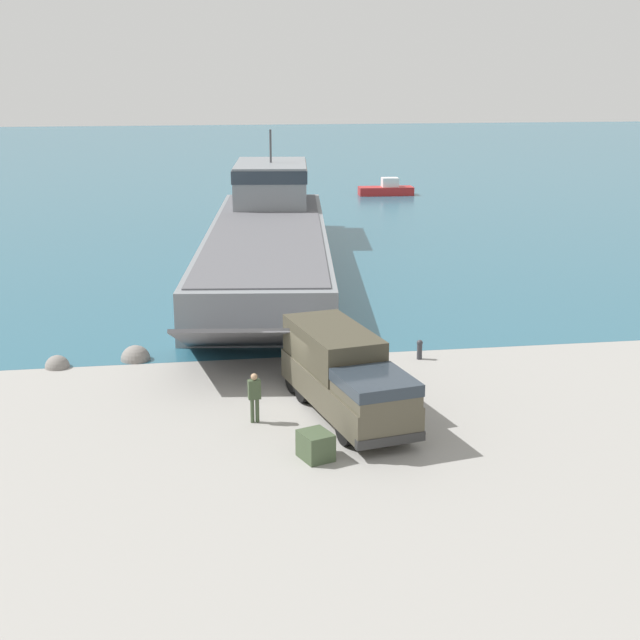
{
  "coord_description": "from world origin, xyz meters",
  "views": [
    {
      "loc": [
        -4.05,
        -31.61,
        11.98
      ],
      "look_at": [
        1.28,
        2.87,
        2.27
      ],
      "focal_mm": 50.0,
      "sensor_mm": 36.0,
      "label": 1
    }
  ],
  "objects_px": {
    "moored_boat_a": "(387,189)",
    "cargo_crate": "(316,446)",
    "soldier_on_ramp": "(254,394)",
    "mooring_bollard": "(420,349)",
    "military_truck": "(345,375)",
    "landing_craft": "(268,231)"
  },
  "relations": [
    {
      "from": "moored_boat_a",
      "to": "cargo_crate",
      "type": "bearing_deg",
      "value": 168.02
    },
    {
      "from": "landing_craft",
      "to": "mooring_bollard",
      "type": "relative_size",
      "value": 45.96
    },
    {
      "from": "military_truck",
      "to": "soldier_on_ramp",
      "type": "height_order",
      "value": "military_truck"
    },
    {
      "from": "military_truck",
      "to": "moored_boat_a",
      "type": "xyz_separation_m",
      "value": [
        14.96,
        58.53,
        -0.94
      ]
    },
    {
      "from": "landing_craft",
      "to": "moored_boat_a",
      "type": "xyz_separation_m",
      "value": [
        15.04,
        30.95,
        -1.4
      ]
    },
    {
      "from": "landing_craft",
      "to": "soldier_on_ramp",
      "type": "height_order",
      "value": "landing_craft"
    },
    {
      "from": "landing_craft",
      "to": "soldier_on_ramp",
      "type": "bearing_deg",
      "value": -89.42
    },
    {
      "from": "cargo_crate",
      "to": "landing_craft",
      "type": "bearing_deg",
      "value": 87.18
    },
    {
      "from": "mooring_bollard",
      "to": "military_truck",
      "type": "bearing_deg",
      "value": -126.52
    },
    {
      "from": "soldier_on_ramp",
      "to": "cargo_crate",
      "type": "bearing_deg",
      "value": -159.94
    },
    {
      "from": "moored_boat_a",
      "to": "mooring_bollard",
      "type": "height_order",
      "value": "moored_boat_a"
    },
    {
      "from": "soldier_on_ramp",
      "to": "cargo_crate",
      "type": "distance_m",
      "value": 3.83
    },
    {
      "from": "military_truck",
      "to": "mooring_bollard",
      "type": "relative_size",
      "value": 9.42
    },
    {
      "from": "moored_boat_a",
      "to": "mooring_bollard",
      "type": "relative_size",
      "value": 6.45
    },
    {
      "from": "moored_boat_a",
      "to": "cargo_crate",
      "type": "height_order",
      "value": "moored_boat_a"
    },
    {
      "from": "military_truck",
      "to": "cargo_crate",
      "type": "distance_m",
      "value": 4.13
    },
    {
      "from": "soldier_on_ramp",
      "to": "moored_boat_a",
      "type": "xyz_separation_m",
      "value": [
        18.25,
        58.79,
        -0.48
      ]
    },
    {
      "from": "moored_boat_a",
      "to": "military_truck",
      "type": "bearing_deg",
      "value": 168.61
    },
    {
      "from": "cargo_crate",
      "to": "military_truck",
      "type": "bearing_deg",
      "value": 66.03
    },
    {
      "from": "soldier_on_ramp",
      "to": "mooring_bollard",
      "type": "distance_m",
      "value": 9.83
    },
    {
      "from": "landing_craft",
      "to": "moored_boat_a",
      "type": "bearing_deg",
      "value": 71.24
    },
    {
      "from": "landing_craft",
      "to": "cargo_crate",
      "type": "height_order",
      "value": "landing_craft"
    }
  ]
}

